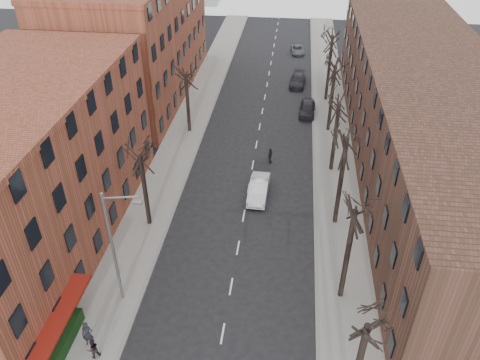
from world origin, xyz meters
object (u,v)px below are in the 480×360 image
(parked_car_mid, at_px, (298,81))
(parked_car_near, at_px, (307,108))
(pedestrian_a, at_px, (88,334))
(silver_sedan, at_px, (259,189))

(parked_car_mid, bearing_deg, parked_car_near, -76.91)
(parked_car_mid, bearing_deg, pedestrian_a, -101.52)
(parked_car_near, bearing_deg, silver_sedan, -101.25)
(silver_sedan, height_order, pedestrian_a, pedestrian_a)
(parked_car_near, distance_m, parked_car_mid, 8.51)
(parked_car_near, xyz_separation_m, parked_car_mid, (-1.28, 8.42, -0.07))
(parked_car_near, relative_size, parked_car_mid, 0.93)
(parked_car_near, bearing_deg, pedestrian_a, -108.52)
(parked_car_mid, height_order, pedestrian_a, pedestrian_a)
(silver_sedan, distance_m, parked_car_near, 17.36)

